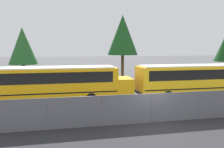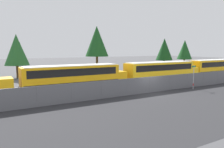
{
  "view_description": "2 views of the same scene",
  "coord_description": "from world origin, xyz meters",
  "px_view_note": "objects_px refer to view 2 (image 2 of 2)",
  "views": [
    {
      "loc": [
        -4.93,
        -12.24,
        4.59
      ],
      "look_at": [
        -1.32,
        5.83,
        2.34
      ],
      "focal_mm": 35.0,
      "sensor_mm": 36.0,
      "label": 1
    },
    {
      "loc": [
        -15.94,
        -18.93,
        4.96
      ],
      "look_at": [
        -1.83,
        5.34,
        1.71
      ],
      "focal_mm": 35.0,
      "sensor_mm": 36.0,
      "label": 2
    }
  ],
  "objects_px": {
    "school_bus_3": "(216,66)",
    "street_sign": "(194,76)",
    "tree_3": "(185,50)",
    "school_bus_1": "(75,75)",
    "tree_2": "(97,41)",
    "tree_1": "(17,50)",
    "school_bus_2": "(162,70)",
    "tree_0": "(164,49)"
  },
  "relations": [
    {
      "from": "school_bus_1",
      "to": "tree_0",
      "type": "xyz_separation_m",
      "value": [
        27.52,
        13.43,
        3.05
      ]
    },
    {
      "from": "street_sign",
      "to": "tree_0",
      "type": "xyz_separation_m",
      "value": [
        14.82,
        20.78,
        3.26
      ]
    },
    {
      "from": "school_bus_3",
      "to": "tree_0",
      "type": "relative_size",
      "value": 1.81
    },
    {
      "from": "street_sign",
      "to": "tree_2",
      "type": "bearing_deg",
      "value": 98.62
    },
    {
      "from": "school_bus_3",
      "to": "street_sign",
      "type": "relative_size",
      "value": 4.56
    },
    {
      "from": "school_bus_2",
      "to": "tree_1",
      "type": "height_order",
      "value": "tree_1"
    },
    {
      "from": "school_bus_1",
      "to": "tree_2",
      "type": "xyz_separation_m",
      "value": [
        9.59,
        13.18,
        4.63
      ]
    },
    {
      "from": "street_sign",
      "to": "tree_3",
      "type": "relative_size",
      "value": 0.4
    },
    {
      "from": "tree_0",
      "to": "tree_3",
      "type": "xyz_separation_m",
      "value": [
        9.54,
        2.32,
        -0.11
      ]
    },
    {
      "from": "tree_2",
      "to": "school_bus_2",
      "type": "bearing_deg",
      "value": -72.22
    },
    {
      "from": "school_bus_2",
      "to": "street_sign",
      "type": "bearing_deg",
      "value": -100.01
    },
    {
      "from": "street_sign",
      "to": "tree_3",
      "type": "bearing_deg",
      "value": 43.48
    },
    {
      "from": "school_bus_2",
      "to": "street_sign",
      "type": "relative_size",
      "value": 4.56
    },
    {
      "from": "school_bus_1",
      "to": "tree_1",
      "type": "bearing_deg",
      "value": 108.0
    },
    {
      "from": "street_sign",
      "to": "tree_1",
      "type": "height_order",
      "value": "tree_1"
    },
    {
      "from": "school_bus_1",
      "to": "school_bus_3",
      "type": "xyz_separation_m",
      "value": [
        27.76,
        -0.12,
        0.0
      ]
    },
    {
      "from": "school_bus_1",
      "to": "street_sign",
      "type": "bearing_deg",
      "value": -30.07
    },
    {
      "from": "tree_2",
      "to": "tree_1",
      "type": "bearing_deg",
      "value": 174.32
    },
    {
      "from": "school_bus_3",
      "to": "tree_2",
      "type": "height_order",
      "value": "tree_2"
    },
    {
      "from": "tree_1",
      "to": "street_sign",
      "type": "bearing_deg",
      "value": -51.53
    },
    {
      "from": "school_bus_1",
      "to": "street_sign",
      "type": "height_order",
      "value": "school_bus_1"
    },
    {
      "from": "school_bus_3",
      "to": "tree_3",
      "type": "bearing_deg",
      "value": 59.64
    },
    {
      "from": "school_bus_3",
      "to": "tree_3",
      "type": "height_order",
      "value": "tree_3"
    },
    {
      "from": "school_bus_3",
      "to": "tree_0",
      "type": "height_order",
      "value": "tree_0"
    },
    {
      "from": "school_bus_1",
      "to": "tree_2",
      "type": "bearing_deg",
      "value": 53.97
    },
    {
      "from": "tree_1",
      "to": "school_bus_3",
      "type": "bearing_deg",
      "value": -24.38
    },
    {
      "from": "school_bus_2",
      "to": "street_sign",
      "type": "xyz_separation_m",
      "value": [
        -1.23,
        -6.98,
        -0.2
      ]
    },
    {
      "from": "tree_3",
      "to": "school_bus_2",
      "type": "bearing_deg",
      "value": -145.13
    },
    {
      "from": "school_bus_3",
      "to": "tree_0",
      "type": "xyz_separation_m",
      "value": [
        -0.25,
        13.55,
        3.05
      ]
    },
    {
      "from": "tree_0",
      "to": "tree_2",
      "type": "xyz_separation_m",
      "value": [
        -17.93,
        -0.24,
        1.58
      ]
    },
    {
      "from": "tree_1",
      "to": "tree_2",
      "type": "height_order",
      "value": "tree_2"
    },
    {
      "from": "school_bus_1",
      "to": "tree_1",
      "type": "height_order",
      "value": "tree_1"
    },
    {
      "from": "tree_3",
      "to": "school_bus_1",
      "type": "bearing_deg",
      "value": -156.98
    },
    {
      "from": "tree_0",
      "to": "tree_1",
      "type": "relative_size",
      "value": 1.0
    },
    {
      "from": "school_bus_2",
      "to": "school_bus_3",
      "type": "relative_size",
      "value": 1.0
    },
    {
      "from": "school_bus_2",
      "to": "school_bus_3",
      "type": "distance_m",
      "value": 13.83
    },
    {
      "from": "tree_2",
      "to": "school_bus_3",
      "type": "bearing_deg",
      "value": -36.21
    },
    {
      "from": "school_bus_2",
      "to": "tree_0",
      "type": "bearing_deg",
      "value": 45.44
    },
    {
      "from": "school_bus_3",
      "to": "tree_1",
      "type": "xyz_separation_m",
      "value": [
        -32.51,
        14.73,
        3.02
      ]
    },
    {
      "from": "school_bus_2",
      "to": "tree_1",
      "type": "distance_m",
      "value": 24.13
    },
    {
      "from": "school_bus_1",
      "to": "tree_1",
      "type": "xyz_separation_m",
      "value": [
        -4.75,
        14.61,
        3.02
      ]
    },
    {
      "from": "tree_0",
      "to": "tree_2",
      "type": "bearing_deg",
      "value": -179.22
    }
  ]
}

